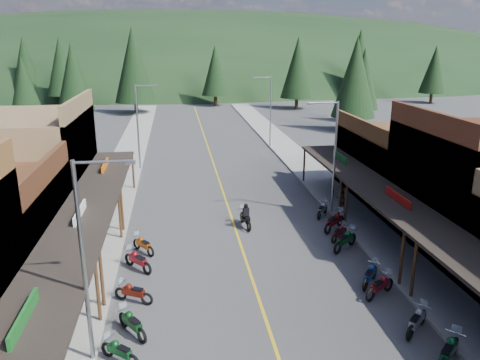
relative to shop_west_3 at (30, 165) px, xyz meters
name	(u,v)px	position (x,y,z in m)	size (l,w,h in m)	color
ground	(251,275)	(13.78, -11.30, -3.52)	(220.00, 220.00, 0.00)	#38383A
centerline	(216,172)	(13.78, 8.70, -3.51)	(0.15, 90.00, 0.01)	gold
sidewalk_west	(121,175)	(5.08, 8.70, -3.44)	(3.40, 94.00, 0.15)	gray
sidewalk_east	(307,168)	(22.48, 8.70, -3.44)	(3.40, 94.00, 0.15)	gray
shop_west_3	(30,165)	(0.00, 0.00, 0.00)	(10.90, 10.20, 8.20)	brown
shop_east_3	(402,165)	(27.54, 0.00, -0.99)	(10.90, 10.20, 6.20)	#4C2D16
streetlight_0	(87,256)	(6.83, -17.30, 0.94)	(2.16, 0.18, 8.00)	gray
streetlight_1	(139,123)	(6.83, 10.70, 0.94)	(2.16, 0.18, 8.00)	gray
streetlight_2	(333,153)	(20.74, -3.30, 0.94)	(2.16, 0.18, 8.00)	gray
streetlight_3	(269,108)	(20.74, 18.70, 0.94)	(2.16, 0.18, 8.00)	gray
ridge_hill	(185,78)	(13.78, 123.70, -3.52)	(310.00, 140.00, 60.00)	black
pine_1	(61,66)	(-10.22, 58.70, 3.72)	(5.88, 5.88, 12.50)	black
pine_2	(134,65)	(3.78, 46.70, 4.47)	(6.72, 6.72, 14.00)	black
pine_3	(215,70)	(17.78, 54.70, 2.96)	(5.04, 5.04, 11.00)	black
pine_4	(298,67)	(31.78, 48.70, 3.72)	(5.88, 5.88, 12.50)	black
pine_5	(359,60)	(47.78, 60.70, 4.47)	(6.72, 6.72, 14.00)	black
pine_6	(434,69)	(59.78, 52.70, 2.96)	(5.04, 5.04, 11.00)	black
pine_7	(25,65)	(-18.22, 64.70, 3.72)	(5.88, 5.88, 12.50)	black
pine_8	(25,89)	(-8.22, 28.70, 2.46)	(4.48, 4.48, 10.00)	black
pine_9	(363,79)	(37.78, 33.70, 2.86)	(4.93, 4.93, 10.80)	black
pine_10	(73,76)	(-4.22, 38.70, 3.27)	(5.38, 5.38, 11.60)	black
pine_11	(355,77)	(33.78, 26.70, 3.67)	(5.82, 5.82, 12.40)	black
bike_west_5	(120,350)	(7.72, -17.53, -2.98)	(0.63, 1.90, 1.09)	#0E481D
bike_west_6	(132,322)	(8.05, -15.79, -2.92)	(0.70, 2.09, 1.20)	#0B3B14
bike_west_7	(133,292)	(7.90, -13.22, -2.95)	(0.66, 1.98, 1.13)	#62160D
bike_west_8	(138,260)	(7.88, -9.95, -2.90)	(0.72, 2.17, 1.24)	maroon
bike_west_9	(143,244)	(8.05, -7.84, -2.96)	(0.66, 1.97, 1.13)	#9F450B
bike_east_4	(449,351)	(20.02, -19.42, -2.86)	(0.77, 2.31, 1.32)	#0C3E22
bike_east_5	(417,320)	(19.90, -17.24, -2.93)	(0.69, 2.08, 1.19)	gray
bike_east_6	(380,285)	(19.60, -14.28, -2.93)	(0.69, 2.08, 1.19)	maroon
bike_east_7	(370,274)	(19.57, -13.15, -2.92)	(0.69, 2.08, 1.19)	navy
bike_east_8	(345,239)	(19.78, -9.01, -2.86)	(0.77, 2.32, 1.32)	#0D441B
bike_east_9	(339,232)	(19.91, -7.65, -2.99)	(0.62, 1.85, 1.06)	#620D15
bike_east_10	(335,221)	(20.12, -6.11, -2.85)	(0.78, 2.34, 1.34)	#630D10
bike_east_11	(322,209)	(20.11, -3.61, -2.96)	(0.65, 1.95, 1.12)	gray
rider_on_bike	(246,217)	(14.50, -4.76, -2.84)	(1.04, 2.32, 1.71)	black
pedestrian_east_b	(340,198)	(21.59, -2.91, -2.44)	(0.90, 0.52, 1.86)	brown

